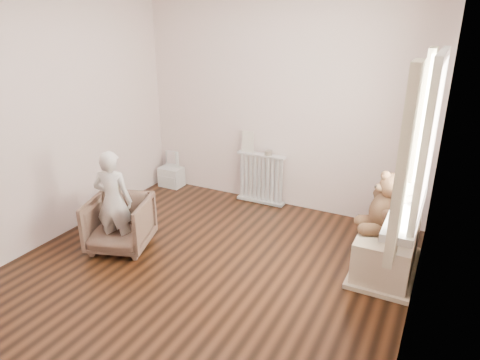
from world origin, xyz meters
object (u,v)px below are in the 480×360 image
at_px(toy_bench, 387,251).
at_px(child, 113,201).
at_px(toy_vanity, 171,167).
at_px(armchair, 120,224).
at_px(teddy_bear, 390,207).
at_px(plush_cat, 408,191).
at_px(radiator, 261,175).

bearing_deg(toy_bench, child, -160.95).
relative_size(child, toy_bench, 1.15).
xyz_separation_m(toy_vanity, armchair, (0.55, -1.66, 0.00)).
height_order(toy_vanity, teddy_bear, teddy_bear).
distance_m(toy_vanity, plush_cat, 3.53).
distance_m(toy_vanity, toy_bench, 3.18).
height_order(toy_vanity, toy_bench, toy_vanity).
relative_size(toy_bench, plush_cat, 3.89).
bearing_deg(toy_vanity, radiator, 1.25).
xyz_separation_m(radiator, plush_cat, (1.84, -1.31, 0.61)).
bearing_deg(teddy_bear, toy_vanity, 141.55).
bearing_deg(radiator, child, -115.44).
relative_size(toy_bench, teddy_bear, 1.60).
relative_size(armchair, teddy_bear, 1.06).
relative_size(child, plush_cat, 4.47).
bearing_deg(plush_cat, toy_bench, 115.17).
bearing_deg(child, armchair, -108.88).
bearing_deg(toy_bench, toy_vanity, 164.70).
bearing_deg(toy_vanity, teddy_bear, -16.32).
bearing_deg(plush_cat, teddy_bear, 119.66).
bearing_deg(toy_bench, radiator, 152.85).
height_order(armchair, plush_cat, plush_cat).
bearing_deg(plush_cat, child, -163.25).
xyz_separation_m(toy_bench, teddy_bear, (-0.02, -0.05, 0.47)).
distance_m(armchair, toy_bench, 2.66).
distance_m(child, plush_cat, 2.74).
distance_m(toy_bench, teddy_bear, 0.47).
distance_m(child, teddy_bear, 2.64).
relative_size(radiator, child, 0.63).
height_order(teddy_bear, plush_cat, plush_cat).
relative_size(toy_vanity, armchair, 0.83).
height_order(toy_vanity, armchair, armchair).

